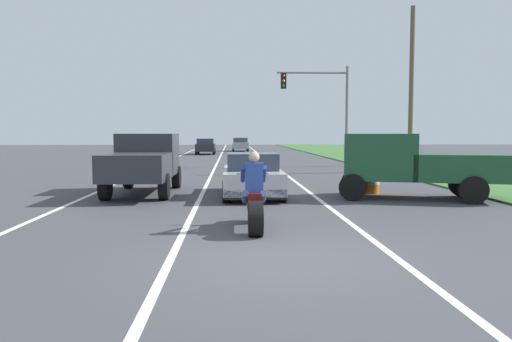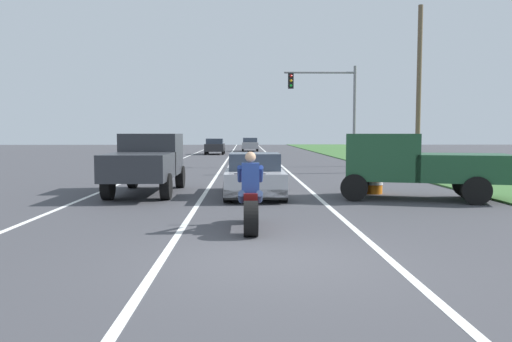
% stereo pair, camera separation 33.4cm
% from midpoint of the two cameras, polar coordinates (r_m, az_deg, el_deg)
% --- Properties ---
extents(ground_plane, '(160.00, 160.00, 0.00)m').
position_cam_midpoint_polar(ground_plane, '(8.09, 1.99, -9.95)').
color(ground_plane, '#424247').
extents(lane_stripe_left_solid, '(0.14, 120.00, 0.01)m').
position_cam_midpoint_polar(lane_stripe_left_solid, '(28.29, -12.43, 0.17)').
color(lane_stripe_left_solid, white).
rests_on(lane_stripe_left_solid, ground).
extents(lane_stripe_right_solid, '(0.14, 120.00, 0.01)m').
position_cam_midpoint_polar(lane_stripe_right_solid, '(28.00, 2.26, 0.23)').
color(lane_stripe_right_solid, white).
rests_on(lane_stripe_right_solid, ground).
extents(lane_stripe_centre_dashed, '(0.14, 120.00, 0.01)m').
position_cam_midpoint_polar(lane_stripe_centre_dashed, '(27.91, -5.12, 0.20)').
color(lane_stripe_centre_dashed, white).
rests_on(lane_stripe_centre_dashed, ground).
extents(grass_verge_right, '(10.00, 120.00, 0.06)m').
position_cam_midpoint_polar(grass_verge_right, '(30.59, 21.50, 0.33)').
color(grass_verge_right, '#3D6B33').
rests_on(grass_verge_right, ground).
extents(motorcycle_with_rider, '(0.70, 2.21, 1.62)m').
position_cam_midpoint_polar(motorcycle_with_rider, '(10.28, -1.14, -3.51)').
color(motorcycle_with_rider, black).
rests_on(motorcycle_with_rider, ground).
extents(sports_car_silver, '(1.84, 4.30, 1.37)m').
position_cam_midpoint_polar(sports_car_silver, '(15.98, -1.03, -0.59)').
color(sports_car_silver, '#B7B7BC').
rests_on(sports_car_silver, ground).
extents(pickup_truck_left_lane_dark_grey, '(2.02, 4.80, 1.98)m').
position_cam_midpoint_polar(pickup_truck_left_lane_dark_grey, '(16.94, -13.17, 1.20)').
color(pickup_truck_left_lane_dark_grey, '#2D3035').
rests_on(pickup_truck_left_lane_dark_grey, ground).
extents(pickup_truck_right_shoulder_dark_green, '(5.14, 3.14, 1.98)m').
position_cam_midpoint_polar(pickup_truck_right_shoulder_dark_green, '(15.93, 16.67, 0.94)').
color(pickup_truck_right_shoulder_dark_green, '#1E4C2D').
rests_on(pickup_truck_right_shoulder_dark_green, ground).
extents(traffic_light_mast_near, '(4.33, 0.34, 6.00)m').
position_cam_midpoint_polar(traffic_light_mast_near, '(30.62, 7.58, 7.99)').
color(traffic_light_mast_near, gray).
rests_on(traffic_light_mast_near, ground).
extents(utility_pole_roadside, '(0.24, 0.24, 8.44)m').
position_cam_midpoint_polar(utility_pole_roadside, '(27.22, 16.88, 8.81)').
color(utility_pole_roadside, brown).
rests_on(utility_pole_roadside, ground).
extents(construction_barrel_nearest, '(0.58, 0.58, 1.00)m').
position_cam_midpoint_polar(construction_barrel_nearest, '(17.05, 12.34, -0.80)').
color(construction_barrel_nearest, orange).
rests_on(construction_barrel_nearest, ground).
extents(distant_car_far_ahead, '(1.80, 4.00, 1.50)m').
position_cam_midpoint_polar(distant_car_far_ahead, '(47.96, -5.94, 2.82)').
color(distant_car_far_ahead, '#262628').
rests_on(distant_car_far_ahead, ground).
extents(distant_car_further_ahead, '(1.80, 4.00, 1.50)m').
position_cam_midpoint_polar(distant_car_further_ahead, '(56.27, -1.97, 3.06)').
color(distant_car_further_ahead, '#99999E').
rests_on(distant_car_further_ahead, ground).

